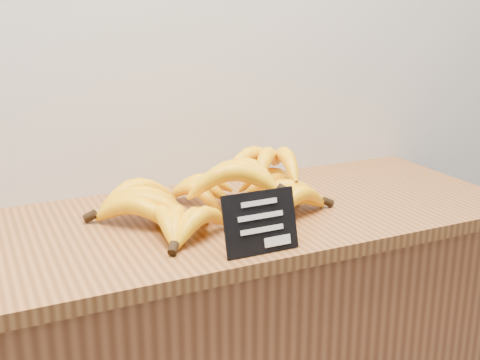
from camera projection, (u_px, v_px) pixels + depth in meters
name	position (u px, v px, depth m)	size (l,w,h in m)	color
counter_top	(231.00, 219.00, 1.36)	(1.32, 0.54, 0.03)	#975E2E
chalkboard_sign	(261.00, 222.00, 1.13)	(0.15, 0.01, 0.12)	black
banana_pile	(224.00, 191.00, 1.34)	(0.55, 0.37, 0.13)	yellow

